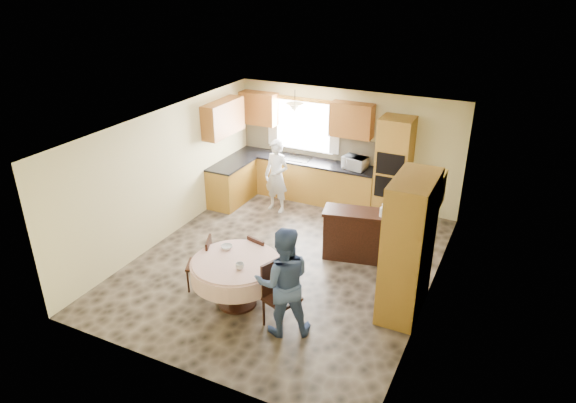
# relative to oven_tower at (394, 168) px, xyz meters

# --- Properties ---
(floor) EXTENTS (5.00, 6.00, 0.01)m
(floor) POSITION_rel_oven_tower_xyz_m (-1.15, -2.69, -1.06)
(floor) COLOR #6C5D4C
(floor) RESTS_ON ground
(ceiling) EXTENTS (5.00, 6.00, 0.01)m
(ceiling) POSITION_rel_oven_tower_xyz_m (-1.15, -2.69, 1.44)
(ceiling) COLOR white
(ceiling) RESTS_ON wall_back
(wall_back) EXTENTS (5.00, 0.02, 2.50)m
(wall_back) POSITION_rel_oven_tower_xyz_m (-1.15, 0.31, 0.19)
(wall_back) COLOR beige
(wall_back) RESTS_ON floor
(wall_front) EXTENTS (5.00, 0.02, 2.50)m
(wall_front) POSITION_rel_oven_tower_xyz_m (-1.15, -5.69, 0.19)
(wall_front) COLOR beige
(wall_front) RESTS_ON floor
(wall_left) EXTENTS (0.02, 6.00, 2.50)m
(wall_left) POSITION_rel_oven_tower_xyz_m (-3.65, -2.69, 0.19)
(wall_left) COLOR beige
(wall_left) RESTS_ON floor
(wall_right) EXTENTS (0.02, 6.00, 2.50)m
(wall_right) POSITION_rel_oven_tower_xyz_m (1.35, -2.69, 0.19)
(wall_right) COLOR beige
(wall_right) RESTS_ON floor
(window) EXTENTS (1.40, 0.03, 1.10)m
(window) POSITION_rel_oven_tower_xyz_m (-2.15, 0.29, 0.54)
(window) COLOR white
(window) RESTS_ON wall_back
(curtain_left) EXTENTS (0.22, 0.02, 1.15)m
(curtain_left) POSITION_rel_oven_tower_xyz_m (-2.90, 0.24, 0.59)
(curtain_left) COLOR white
(curtain_left) RESTS_ON wall_back
(curtain_right) EXTENTS (0.22, 0.02, 1.15)m
(curtain_right) POSITION_rel_oven_tower_xyz_m (-1.40, 0.24, 0.59)
(curtain_right) COLOR white
(curtain_right) RESTS_ON wall_back
(base_cab_back) EXTENTS (3.30, 0.60, 0.88)m
(base_cab_back) POSITION_rel_oven_tower_xyz_m (-2.00, 0.01, -0.62)
(base_cab_back) COLOR gold
(base_cab_back) RESTS_ON floor
(counter_back) EXTENTS (3.30, 0.64, 0.04)m
(counter_back) POSITION_rel_oven_tower_xyz_m (-2.00, 0.01, -0.16)
(counter_back) COLOR black
(counter_back) RESTS_ON base_cab_back
(base_cab_left) EXTENTS (0.60, 1.20, 0.88)m
(base_cab_left) POSITION_rel_oven_tower_xyz_m (-3.35, -0.89, -0.62)
(base_cab_left) COLOR gold
(base_cab_left) RESTS_ON floor
(counter_left) EXTENTS (0.64, 1.20, 0.04)m
(counter_left) POSITION_rel_oven_tower_xyz_m (-3.35, -0.89, -0.16)
(counter_left) COLOR black
(counter_left) RESTS_ON base_cab_left
(backsplash) EXTENTS (3.30, 0.02, 0.55)m
(backsplash) POSITION_rel_oven_tower_xyz_m (-2.00, 0.30, 0.12)
(backsplash) COLOR tan
(backsplash) RESTS_ON wall_back
(wall_cab_left) EXTENTS (0.85, 0.33, 0.72)m
(wall_cab_left) POSITION_rel_oven_tower_xyz_m (-3.20, 0.15, 0.85)
(wall_cab_left) COLOR #A55F29
(wall_cab_left) RESTS_ON wall_back
(wall_cab_right) EXTENTS (0.90, 0.33, 0.72)m
(wall_cab_right) POSITION_rel_oven_tower_xyz_m (-1.00, 0.15, 0.85)
(wall_cab_right) COLOR #A55F29
(wall_cab_right) RESTS_ON wall_back
(wall_cab_side) EXTENTS (0.33, 1.20, 0.72)m
(wall_cab_side) POSITION_rel_oven_tower_xyz_m (-3.48, -0.89, 0.85)
(wall_cab_side) COLOR #A55F29
(wall_cab_side) RESTS_ON wall_left
(oven_tower) EXTENTS (0.66, 0.62, 2.12)m
(oven_tower) POSITION_rel_oven_tower_xyz_m (0.00, 0.00, 0.00)
(oven_tower) COLOR gold
(oven_tower) RESTS_ON floor
(oven_upper) EXTENTS (0.56, 0.01, 0.45)m
(oven_upper) POSITION_rel_oven_tower_xyz_m (0.00, -0.31, 0.19)
(oven_upper) COLOR black
(oven_upper) RESTS_ON oven_tower
(oven_lower) EXTENTS (0.56, 0.01, 0.45)m
(oven_lower) POSITION_rel_oven_tower_xyz_m (0.00, -0.31, -0.31)
(oven_lower) COLOR black
(oven_lower) RESTS_ON oven_tower
(pendant) EXTENTS (0.36, 0.36, 0.18)m
(pendant) POSITION_rel_oven_tower_xyz_m (-2.15, -0.19, 1.06)
(pendant) COLOR beige
(pendant) RESTS_ON ceiling
(sideboard) EXTENTS (1.29, 0.75, 0.87)m
(sideboard) POSITION_rel_oven_tower_xyz_m (-0.08, -1.97, -0.63)
(sideboard) COLOR black
(sideboard) RESTS_ON floor
(space_heater) EXTENTS (0.37, 0.26, 0.50)m
(space_heater) POSITION_rel_oven_tower_xyz_m (0.85, -2.59, -0.81)
(space_heater) COLOR black
(space_heater) RESTS_ON floor
(cupboard) EXTENTS (0.57, 1.15, 2.19)m
(cupboard) POSITION_rel_oven_tower_xyz_m (1.07, -3.12, 0.03)
(cupboard) COLOR gold
(cupboard) RESTS_ON floor
(dining_table) EXTENTS (1.37, 1.37, 0.78)m
(dining_table) POSITION_rel_oven_tower_xyz_m (-1.29, -4.11, -0.45)
(dining_table) COLOR black
(dining_table) RESTS_ON floor
(chair_left) EXTENTS (0.51, 0.51, 0.90)m
(chair_left) POSITION_rel_oven_tower_xyz_m (-2.00, -3.95, -0.56)
(chair_left) COLOR black
(chair_left) RESTS_ON floor
(chair_back) EXTENTS (0.45, 0.45, 0.85)m
(chair_back) POSITION_rel_oven_tower_xyz_m (-1.26, -3.41, -0.59)
(chair_back) COLOR black
(chair_back) RESTS_ON floor
(chair_right) EXTENTS (0.57, 0.57, 1.02)m
(chair_right) POSITION_rel_oven_tower_xyz_m (-0.49, -4.26, -0.50)
(chair_right) COLOR black
(chair_right) RESTS_ON floor
(framed_picture) EXTENTS (0.06, 0.63, 0.52)m
(framed_picture) POSITION_rel_oven_tower_xyz_m (1.32, -2.38, 0.67)
(framed_picture) COLOR gold
(framed_picture) RESTS_ON wall_right
(microwave) EXTENTS (0.55, 0.42, 0.27)m
(microwave) POSITION_rel_oven_tower_xyz_m (-0.82, -0.04, -0.00)
(microwave) COLOR silver
(microwave) RESTS_ON counter_back
(person_sink) EXTENTS (0.63, 0.47, 1.58)m
(person_sink) POSITION_rel_oven_tower_xyz_m (-2.26, -0.83, -0.27)
(person_sink) COLOR silver
(person_sink) RESTS_ON floor
(person_dining) EXTENTS (1.02, 0.95, 1.67)m
(person_dining) POSITION_rel_oven_tower_xyz_m (-0.35, -4.38, -0.23)
(person_dining) COLOR #3D5385
(person_dining) RESTS_ON floor
(bowl_sideboard) EXTENTS (0.30, 0.30, 0.06)m
(bowl_sideboard) POSITION_rel_oven_tower_xyz_m (-0.34, -1.97, -0.16)
(bowl_sideboard) COLOR #B2B2B2
(bowl_sideboard) RESTS_ON sideboard
(bottle_sideboard) EXTENTS (0.14, 0.14, 0.31)m
(bottle_sideboard) POSITION_rel_oven_tower_xyz_m (0.35, -1.97, -0.04)
(bottle_sideboard) COLOR silver
(bottle_sideboard) RESTS_ON sideboard
(cup_table) EXTENTS (0.15, 0.15, 0.10)m
(cup_table) POSITION_rel_oven_tower_xyz_m (-1.11, -4.29, -0.23)
(cup_table) COLOR #B2B2B2
(cup_table) RESTS_ON dining_table
(bowl_table) EXTENTS (0.20, 0.20, 0.06)m
(bowl_table) POSITION_rel_oven_tower_xyz_m (-1.59, -3.87, -0.25)
(bowl_table) COLOR #B2B2B2
(bowl_table) RESTS_ON dining_table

